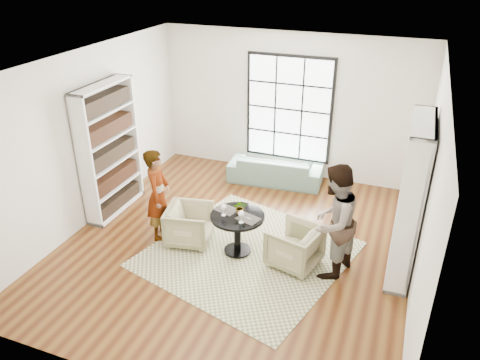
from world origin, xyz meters
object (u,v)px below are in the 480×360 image
at_px(pedestal_table, 237,225).
at_px(sofa, 275,169).
at_px(armchair_right, 294,246).
at_px(wine_glass_left, 224,208).
at_px(armchair_left, 190,225).
at_px(flower_centerpiece, 240,207).
at_px(person_right, 333,222).
at_px(wine_glass_right, 241,214).
at_px(person_left, 158,194).

height_order(pedestal_table, sofa, pedestal_table).
bearing_deg(armchair_right, wine_glass_left, -71.10).
xyz_separation_m(armchair_left, flower_centerpiece, (0.87, 0.08, 0.47)).
xyz_separation_m(armchair_left, person_right, (2.34, 0.02, 0.56)).
xyz_separation_m(armchair_right, wine_glass_right, (-0.81, -0.19, 0.50)).
xyz_separation_m(armchair_right, flower_centerpiece, (-0.92, 0.06, 0.47)).
relative_size(person_left, wine_glass_left, 8.16).
xyz_separation_m(sofa, armchair_left, (-0.67, -2.66, 0.05)).
xyz_separation_m(sofa, flower_centerpiece, (0.19, -2.58, 0.52)).
xyz_separation_m(pedestal_table, flower_centerpiece, (0.02, 0.07, 0.30)).
relative_size(pedestal_table, flower_centerpiece, 3.86).
bearing_deg(armchair_right, armchair_left, -74.80).
bearing_deg(sofa, wine_glass_right, 91.32).
bearing_deg(wine_glass_left, armchair_right, 4.41).
relative_size(pedestal_table, wine_glass_left, 4.43).
distance_m(sofa, wine_glass_right, 2.90).
distance_m(armchair_right, person_left, 2.38).
height_order(person_right, wine_glass_right, person_right).
distance_m(pedestal_table, person_right, 1.54).
bearing_deg(sofa, person_left, 60.41).
relative_size(sofa, armchair_right, 2.63).
xyz_separation_m(armchair_right, wine_glass_left, (-1.14, -0.09, 0.50)).
height_order(sofa, wine_glass_right, wine_glass_right).
xyz_separation_m(pedestal_table, armchair_right, (0.94, 0.01, -0.17)).
bearing_deg(sofa, pedestal_table, 88.91).
distance_m(pedestal_table, flower_centerpiece, 0.31).
xyz_separation_m(pedestal_table, person_right, (1.49, 0.01, 0.39)).
bearing_deg(flower_centerpiece, sofa, 94.31).
bearing_deg(armchair_right, pedestal_table, -75.02).
bearing_deg(wine_glass_left, person_left, 176.87).
height_order(armchair_right, person_right, person_right).
xyz_separation_m(pedestal_table, sofa, (-0.17, 2.64, -0.22)).
relative_size(armchair_right, wine_glass_left, 3.77).
height_order(sofa, armchair_left, armchair_left).
height_order(pedestal_table, person_left, person_left).
xyz_separation_m(sofa, person_left, (-1.22, -2.66, 0.51)).
height_order(armchair_left, wine_glass_right, wine_glass_right).
distance_m(wine_glass_left, flower_centerpiece, 0.27).
relative_size(sofa, person_left, 1.21).
relative_size(pedestal_table, person_left, 0.54).
xyz_separation_m(pedestal_table, armchair_left, (-0.85, -0.01, -0.17)).
xyz_separation_m(wine_glass_left, flower_centerpiece, (0.22, 0.15, -0.03)).
xyz_separation_m(pedestal_table, wine_glass_right, (0.13, -0.18, 0.34)).
bearing_deg(armchair_right, person_right, 104.49).
height_order(wine_glass_right, flower_centerpiece, flower_centerpiece).
bearing_deg(wine_glass_left, wine_glass_right, -16.97).
bearing_deg(pedestal_table, wine_glass_left, -158.36).
relative_size(person_right, wine_glass_right, 8.62).
bearing_deg(person_right, pedestal_table, -72.52).
relative_size(person_left, person_right, 0.89).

